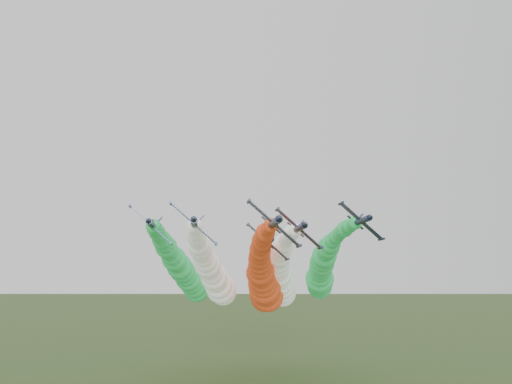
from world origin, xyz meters
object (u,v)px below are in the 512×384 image
Objects in this scene: jet_outer_right at (322,270)px; jet_trail at (262,285)px; jet_lead at (264,281)px; jet_inner_right at (281,277)px; jet_inner_left at (214,276)px; jet_outer_left at (184,272)px.

jet_trail is at bearing 155.83° from jet_outer_right.
jet_trail is (2.13, 23.59, -1.22)m from jet_lead.
jet_lead is at bearing -120.46° from jet_inner_right.
jet_inner_left reaches higher than jet_inner_right.
jet_outer_left is (-8.59, 8.13, 1.03)m from jet_inner_left.
jet_outer_right is (13.64, 5.03, 2.16)m from jet_inner_right.
jet_outer_left reaches higher than jet_inner_right.
jet_outer_right reaches higher than jet_trail.
jet_lead is 14.97m from jet_inner_left.
jet_outer_right is 0.99× the size of jet_trail.
jet_inner_right is (19.58, 3.99, -0.48)m from jet_inner_left.
jet_trail is at bearing 84.84° from jet_lead.
jet_inner_left reaches higher than jet_trail.
jet_lead is 1.01× the size of jet_outer_left.
jet_lead is 12.34m from jet_inner_right.
jet_inner_left is 1.00× the size of jet_outer_right.
jet_outer_left is 0.99× the size of jet_trail.
jet_outer_left is at bearing -159.81° from jet_trail.
jet_inner_left is 23.14m from jet_trail.
jet_outer_right reaches higher than jet_outer_left.
jet_inner_right is at bearing -72.47° from jet_trail.
jet_inner_left is 11.88m from jet_outer_left.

